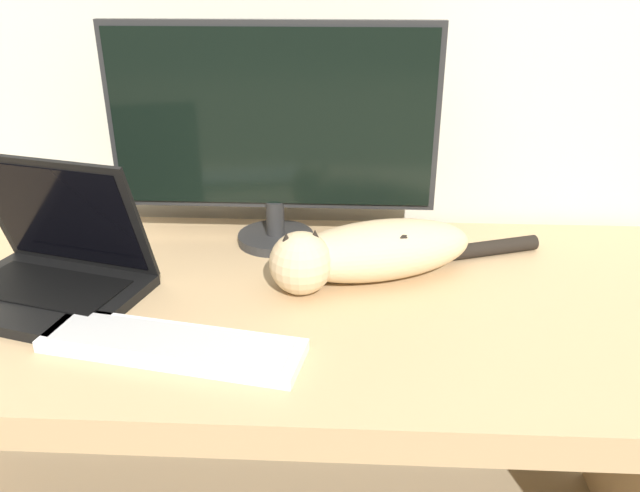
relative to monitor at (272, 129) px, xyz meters
The scene contains 5 objects.
desk 0.46m from the monitor, 92.35° to the right, with size 1.79×0.73×0.74m.
monitor is the anchor object (origin of this frame).
laptop 0.51m from the monitor, 146.38° to the right, with size 0.39×0.33×0.26m.
external_keyboard 0.51m from the monitor, 105.10° to the right, with size 0.44×0.19×0.02m.
cat 0.32m from the monitor, 39.35° to the right, with size 0.55×0.29×0.12m.
Camera 1 is at (0.17, -0.65, 1.31)m, focal length 35.00 mm.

